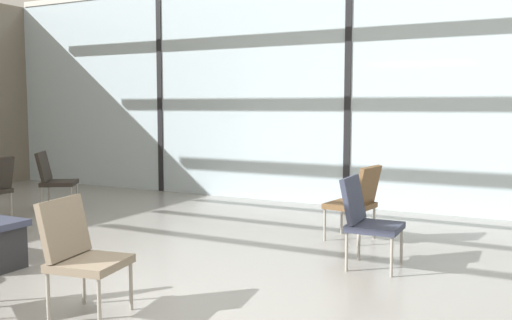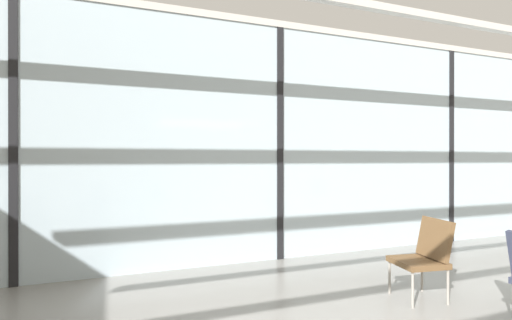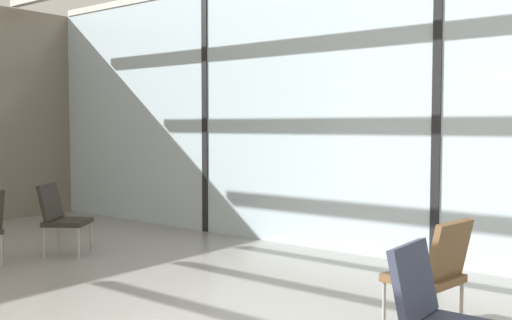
% 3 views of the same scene
% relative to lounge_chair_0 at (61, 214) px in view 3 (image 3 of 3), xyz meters
% --- Properties ---
extents(glass_curtain_wall, '(14.00, 0.08, 3.54)m').
position_rel_lounge_chair_0_xyz_m(glass_curtain_wall, '(3.79, 2.29, 1.28)').
color(glass_curtain_wall, silver).
rests_on(glass_curtain_wall, ground).
extents(window_mullion_0, '(0.10, 0.12, 3.54)m').
position_rel_lounge_chair_0_xyz_m(window_mullion_0, '(0.29, 2.29, 1.28)').
color(window_mullion_0, black).
rests_on(window_mullion_0, ground).
extents(window_mullion_1, '(0.10, 0.12, 3.54)m').
position_rel_lounge_chair_0_xyz_m(window_mullion_1, '(3.79, 2.29, 1.28)').
color(window_mullion_1, black).
rests_on(window_mullion_1, ground).
extents(lounge_chair_0, '(0.70, 0.69, 0.87)m').
position_rel_lounge_chair_0_xyz_m(lounge_chair_0, '(0.00, 0.00, 0.00)').
color(lounge_chair_0, '#28231E').
rests_on(lounge_chair_0, ground).
extents(lounge_chair_3, '(0.59, 0.55, 0.87)m').
position_rel_lounge_chair_0_xyz_m(lounge_chair_3, '(4.60, 0.20, 0.00)').
color(lounge_chair_3, brown).
rests_on(lounge_chair_3, ground).
extents(lounge_chair_5, '(0.54, 0.49, 0.87)m').
position_rel_lounge_chair_0_xyz_m(lounge_chair_5, '(5.00, -0.80, 0.00)').
color(lounge_chair_5, '#33384C').
rests_on(lounge_chair_5, ground).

